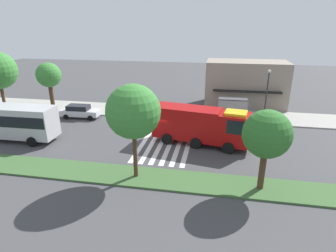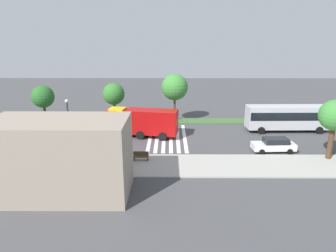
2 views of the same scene
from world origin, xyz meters
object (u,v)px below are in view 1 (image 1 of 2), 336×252
bench_near_shelter (200,113)px  bus_stop_shelter (233,105)px  parked_car_west (80,111)px  median_tree_west (267,135)px  median_tree_far_west (133,112)px  fire_truck (204,125)px  transit_bus (1,120)px  street_lamp (267,92)px  sidewalk_tree_west (49,76)px

bench_near_shelter → bus_stop_shelter: bearing=0.3°
parked_car_west → median_tree_west: bearing=-34.6°
median_tree_far_west → median_tree_west: size_ratio=1.24×
fire_truck → transit_bus: size_ratio=0.87×
bench_near_shelter → street_lamp: (7.64, -0.99, 3.26)m
parked_car_west → transit_bus: bearing=-122.0°
street_lamp → median_tree_west: bearing=-98.2°
fire_truck → median_tree_far_west: 9.29m
transit_bus → bus_stop_shelter: size_ratio=3.24×
transit_bus → bench_near_shelter: transit_bus is taller
transit_bus → street_lamp: size_ratio=1.80×
bench_near_shelter → street_lamp: 8.36m
bus_stop_shelter → median_tree_west: (1.53, -15.62, 2.40)m
street_lamp → median_tree_west: size_ratio=1.08×
bench_near_shelter → median_tree_west: bearing=-70.5°
parked_car_west → median_tree_west: median_tree_west is taller
sidewalk_tree_west → median_tree_far_west: bearing=-42.8°
bench_near_shelter → median_tree_far_west: size_ratio=0.22×
street_lamp → sidewalk_tree_west: (-27.65, 0.40, 0.96)m
bus_stop_shelter → median_tree_far_west: median_tree_far_west is taller
fire_truck → parked_car_west: fire_truck is taller
street_lamp → median_tree_far_west: median_tree_far_west is taller
bench_near_shelter → transit_bus: bearing=-151.1°
bus_stop_shelter → median_tree_west: 15.88m
bench_near_shelter → sidewalk_tree_west: 20.46m
fire_truck → sidewalk_tree_west: (-20.95, 7.72, 2.72)m
fire_truck → bench_near_shelter: bearing=106.7°
fire_truck → bus_stop_shelter: fire_truck is taller
transit_bus → bus_stop_shelter: 25.68m
fire_truck → median_tree_far_west: size_ratio=1.36×
transit_bus → sidewalk_tree_west: 10.45m
parked_car_west → bench_near_shelter: (14.90, 2.79, -0.26)m
sidewalk_tree_west → bus_stop_shelter: bearing=1.4°
sidewalk_tree_west → transit_bus: bearing=-86.2°
parked_car_west → median_tree_far_west: 17.56m
parked_car_west → transit_bus: size_ratio=0.43×
fire_truck → median_tree_west: bearing=-47.7°
parked_car_west → median_tree_west: (20.43, -12.82, 3.44)m
sidewalk_tree_west → fire_truck: bearing=-20.2°
fire_truck → parked_car_west: (-15.84, 5.51, -1.23)m
bus_stop_shelter → street_lamp: bearing=-15.4°
transit_bus → fire_truck: bearing=-174.5°
bus_stop_shelter → median_tree_far_west: 17.79m
sidewalk_tree_west → parked_car_west: bearing=-23.3°
fire_truck → parked_car_west: bearing=171.0°
fire_truck → transit_bus: bearing=-163.2°
bench_near_shelter → median_tree_far_west: (-3.77, -15.60, 4.77)m
fire_truck → median_tree_far_west: bearing=-112.7°
median_tree_far_west → median_tree_west: median_tree_far_west is taller
transit_bus → bench_near_shelter: 22.14m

